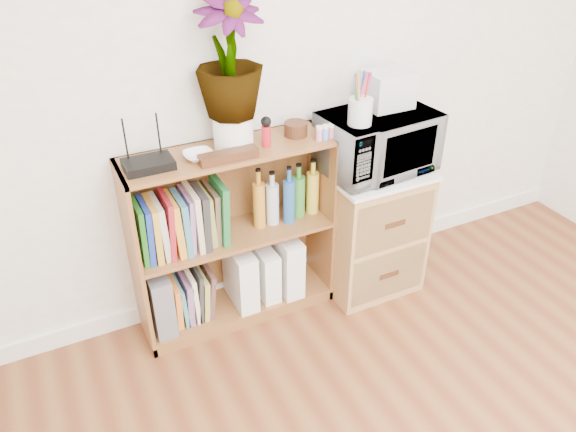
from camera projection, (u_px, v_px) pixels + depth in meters
skirting_board at (285, 270)px, 3.24m from camera, size 4.00×0.02×0.10m
bookshelf at (234, 237)px, 2.78m from camera, size 1.00×0.30×0.95m
wicker_unit at (368, 229)px, 3.07m from camera, size 0.50×0.45×0.70m
microwave at (377, 142)px, 2.78m from camera, size 0.58×0.41×0.30m
pen_cup at (360, 112)px, 2.56m from camera, size 0.11×0.11×0.12m
small_appliance at (388, 89)px, 2.73m from camera, size 0.22×0.19×0.18m
router at (148, 164)px, 2.36m from camera, size 0.21×0.14×0.04m
white_bowl at (199, 156)px, 2.44m from camera, size 0.13×0.13×0.03m
plant_pot at (233, 131)px, 2.51m from camera, size 0.18×0.18×0.15m
potted_plant at (229, 56)px, 2.33m from camera, size 0.29×0.29×0.52m
trinket_box at (229, 156)px, 2.42m from camera, size 0.26×0.07×0.04m
kokeshi_doll at (266, 136)px, 2.53m from camera, size 0.04×0.04×0.10m
wooden_bowl at (296, 129)px, 2.64m from camera, size 0.11×0.11×0.06m
paint_jars at (325, 134)px, 2.61m from camera, size 0.10×0.04×0.05m
file_box at (158, 298)px, 2.75m from camera, size 0.10×0.26×0.33m
magazine_holder_left at (240, 275)px, 2.90m from camera, size 0.10×0.26×0.33m
magazine_holder_mid at (265, 271)px, 2.97m from camera, size 0.09×0.23×0.29m
magazine_holder_right at (285, 262)px, 3.00m from camera, size 0.11×0.27×0.34m
cookbooks at (181, 221)px, 2.59m from camera, size 0.42×0.20×0.30m
liquor_bottles at (292, 193)px, 2.81m from camera, size 0.44×0.07×0.31m
lower_books at (191, 295)px, 2.84m from camera, size 0.22×0.19×0.28m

